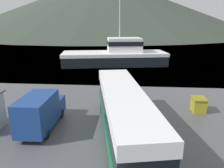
{
  "coord_description": "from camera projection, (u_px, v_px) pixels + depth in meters",
  "views": [
    {
      "loc": [
        1.24,
        -5.69,
        7.53
      ],
      "look_at": [
        -0.36,
        13.36,
        2.0
      ],
      "focal_mm": 35.0,
      "sensor_mm": 36.0,
      "label": 1
    }
  ],
  "objects": [
    {
      "name": "water_surface",
      "position": [
        129.0,
        33.0,
        141.14
      ],
      "size": [
        240.0,
        240.0,
        0.0
      ],
      "primitive_type": "plane",
      "color": "slate",
      "rests_on": "ground"
    },
    {
      "name": "hill_backdrop",
      "position": [
        104.0,
        5.0,
        156.69
      ],
      "size": [
        196.58,
        196.58,
        37.57
      ],
      "primitive_type": "cone",
      "color": "#333D33",
      "rests_on": "ground"
    },
    {
      "name": "tour_bus",
      "position": [
        123.0,
        112.0,
        14.01
      ],
      "size": [
        4.75,
        12.54,
        3.34
      ],
      "rotation": [
        0.0,
        0.0,
        0.19
      ],
      "color": "#146B3D",
      "rests_on": "ground"
    },
    {
      "name": "delivery_van",
      "position": [
        41.0,
        111.0,
        15.54
      ],
      "size": [
        2.0,
        5.41,
        2.61
      ],
      "rotation": [
        0.0,
        0.0,
        0.01
      ],
      "color": "navy",
      "rests_on": "ground"
    },
    {
      "name": "fishing_boat",
      "position": [
        116.0,
        55.0,
        38.7
      ],
      "size": [
        18.93,
        8.88,
        11.26
      ],
      "rotation": [
        0.0,
        0.0,
        1.74
      ],
      "color": "black",
      "rests_on": "water_surface"
    },
    {
      "name": "storage_bin",
      "position": [
        198.0,
        104.0,
        18.73
      ],
      "size": [
        1.12,
        1.45,
        1.24
      ],
      "color": "olive",
      "rests_on": "ground"
    }
  ]
}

